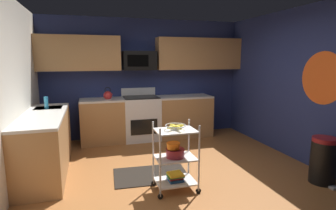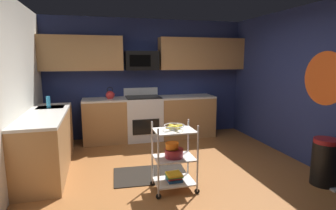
# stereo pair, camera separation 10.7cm
# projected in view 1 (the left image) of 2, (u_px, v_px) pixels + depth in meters

# --- Properties ---
(floor) EXTENTS (4.40, 4.80, 0.04)m
(floor) POSITION_uv_depth(u_px,v_px,m) (179.00, 179.00, 4.00)
(floor) COLOR #995B2D
(floor) RESTS_ON ground
(wall_back) EXTENTS (4.52, 0.06, 2.60)m
(wall_back) POSITION_uv_depth(u_px,v_px,m) (145.00, 79.00, 6.08)
(wall_back) COLOR navy
(wall_back) RESTS_ON ground
(wall_right) EXTENTS (0.06, 4.80, 2.60)m
(wall_right) POSITION_uv_depth(u_px,v_px,m) (309.00, 86.00, 4.40)
(wall_right) COLOR navy
(wall_right) RESTS_ON ground
(wall_flower_decal) EXTENTS (0.00, 0.81, 0.81)m
(wall_flower_decal) POSITION_uv_depth(u_px,v_px,m) (322.00, 78.00, 4.11)
(wall_flower_decal) COLOR #E5591E
(counter_run) EXTENTS (3.62, 2.59, 0.92)m
(counter_run) POSITION_uv_depth(u_px,v_px,m) (114.00, 126.00, 5.18)
(counter_run) COLOR #B27F4C
(counter_run) RESTS_ON ground
(oven_range) EXTENTS (0.76, 0.65, 1.10)m
(oven_range) POSITION_uv_depth(u_px,v_px,m) (141.00, 118.00, 5.86)
(oven_range) COLOR white
(oven_range) RESTS_ON ground
(upper_cabinets) EXTENTS (4.40, 0.33, 0.70)m
(upper_cabinets) POSITION_uv_depth(u_px,v_px,m) (148.00, 54.00, 5.81)
(upper_cabinets) COLOR #B27F4C
(microwave) EXTENTS (0.70, 0.39, 0.40)m
(microwave) POSITION_uv_depth(u_px,v_px,m) (139.00, 61.00, 5.76)
(microwave) COLOR black
(rolling_cart) EXTENTS (0.59, 0.40, 0.91)m
(rolling_cart) POSITION_uv_depth(u_px,v_px,m) (175.00, 158.00, 3.57)
(rolling_cart) COLOR silver
(rolling_cart) RESTS_ON ground
(fruit_bowl) EXTENTS (0.27, 0.27, 0.07)m
(fruit_bowl) POSITION_uv_depth(u_px,v_px,m) (176.00, 126.00, 3.50)
(fruit_bowl) COLOR silver
(fruit_bowl) RESTS_ON rolling_cart
(mixing_bowl_large) EXTENTS (0.25, 0.25, 0.11)m
(mixing_bowl_large) POSITION_uv_depth(u_px,v_px,m) (175.00, 153.00, 3.55)
(mixing_bowl_large) COLOR maroon
(mixing_bowl_large) RESTS_ON rolling_cart
(mixing_bowl_small) EXTENTS (0.18, 0.18, 0.08)m
(mixing_bowl_small) POSITION_uv_depth(u_px,v_px,m) (173.00, 146.00, 3.54)
(mixing_bowl_small) COLOR orange
(mixing_bowl_small) RESTS_ON rolling_cart
(book_stack) EXTENTS (0.22, 0.20, 0.10)m
(book_stack) POSITION_uv_depth(u_px,v_px,m) (175.00, 177.00, 3.61)
(book_stack) COLOR #1E4C8C
(book_stack) RESTS_ON rolling_cart
(kettle) EXTENTS (0.21, 0.18, 0.26)m
(kettle) POSITION_uv_depth(u_px,v_px,m) (108.00, 95.00, 5.58)
(kettle) COLOR red
(kettle) RESTS_ON counter_run
(dish_soap_bottle) EXTENTS (0.06, 0.06, 0.20)m
(dish_soap_bottle) POSITION_uv_depth(u_px,v_px,m) (46.00, 103.00, 4.49)
(dish_soap_bottle) COLOR #2D8CBF
(dish_soap_bottle) RESTS_ON counter_run
(trash_can) EXTENTS (0.34, 0.42, 0.66)m
(trash_can) POSITION_uv_depth(u_px,v_px,m) (323.00, 160.00, 3.80)
(trash_can) COLOR black
(trash_can) RESTS_ON ground
(floor_rug) EXTENTS (1.14, 0.77, 0.01)m
(floor_rug) POSITION_uv_depth(u_px,v_px,m) (151.00, 175.00, 4.09)
(floor_rug) COLOR black
(floor_rug) RESTS_ON ground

